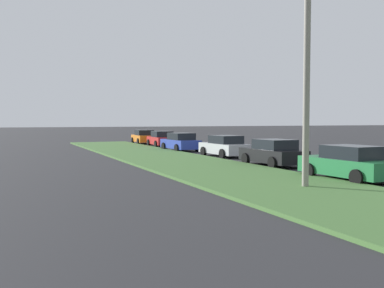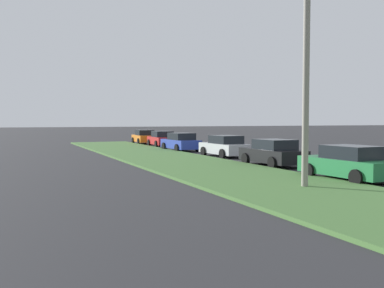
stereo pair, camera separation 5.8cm
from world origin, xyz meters
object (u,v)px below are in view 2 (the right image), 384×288
Objects in this scene: parked_car_green at (349,163)px; streetlight at (314,69)px; parked_car_blue at (181,142)px; parked_car_orange at (144,137)px; parked_car_black at (273,153)px; parked_car_red at (162,139)px; parked_car_silver at (225,146)px.

streetlight is at bearing 111.39° from parked_car_green.
parked_car_green is 19.34m from parked_car_blue.
parked_car_blue is 11.61m from parked_car_orange.
parked_car_blue is (13.06, 0.35, 0.00)m from parked_car_black.
parked_car_black is 0.99× the size of parked_car_orange.
parked_car_red is at bearing -7.50° from parked_car_blue.
parked_car_silver is 0.58× the size of streetlight.
streetlight is (-32.24, 3.24, 3.67)m from parked_car_orange.
parked_car_silver is at bearing -14.04° from streetlight.
parked_car_red is at bearing -7.13° from streetlight.
streetlight reaches higher than parked_car_silver.
parked_car_black is 0.58× the size of streetlight.
parked_car_black and parked_car_red have the same top height.
parked_car_green is 1.01× the size of parked_car_black.
parked_car_black is at bearing -176.93° from parked_car_orange.
parked_car_black and parked_car_silver have the same top height.
parked_car_silver is at bearing -6.26° from parked_car_green.
parked_car_silver is at bearing -177.10° from parked_car_blue.
parked_car_orange is at bearing 4.39° from parked_car_red.
parked_car_silver is 12.83m from parked_car_red.
parked_car_green is 30.94m from parked_car_orange.
parked_car_orange is (11.60, -0.39, 0.00)m from parked_car_blue.
parked_car_blue is at bearing -178.75° from parked_car_orange.
parked_car_green is 1.00× the size of parked_car_silver.
parked_car_silver is 1.00× the size of parked_car_red.
streetlight is at bearing 175.92° from parked_car_red.
parked_car_red is (19.28, -0.16, 0.00)m from parked_car_black.
parked_car_blue is at bearing 178.36° from parked_car_red.
parked_car_orange is (5.38, 0.13, 0.00)m from parked_car_red.
streetlight reaches higher than parked_car_black.
parked_car_silver is (6.46, -0.31, 0.00)m from parked_car_black.
parked_car_green is at bearing 177.18° from parked_car_blue.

